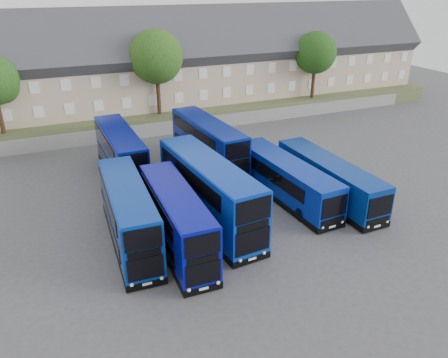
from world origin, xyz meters
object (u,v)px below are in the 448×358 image
at_px(dd_front_left, 129,216).
at_px(tree_far, 324,42).
at_px(coach_east_a, 286,180).
at_px(tree_mid, 157,59).
at_px(dd_front_mid, 177,221).
at_px(tree_east, 316,54).

xyz_separation_m(dd_front_left, tree_far, (34.34, 28.51, 5.71)).
bearing_deg(coach_east_a, tree_mid, 98.41).
relative_size(dd_front_mid, tree_mid, 1.10).
bearing_deg(tree_far, dd_front_mid, -136.30).
xyz_separation_m(dd_front_left, coach_east_a, (12.66, 1.60, -0.48)).
bearing_deg(dd_front_mid, tree_east, 43.46).
distance_m(coach_east_a, tree_far, 35.11).
xyz_separation_m(dd_front_mid, tree_mid, (5.69, 23.79, 6.11)).
bearing_deg(tree_east, tree_far, 49.40).
height_order(dd_front_mid, tree_far, tree_far).
relative_size(dd_front_left, tree_east, 1.28).
distance_m(coach_east_a, tree_east, 26.01).
relative_size(dd_front_left, coach_east_a, 0.90).
bearing_deg(tree_far, tree_mid, -165.96).
distance_m(dd_front_mid, tree_far, 44.21).
relative_size(coach_east_a, tree_east, 1.42).
bearing_deg(coach_east_a, tree_far, 47.60).
bearing_deg(tree_east, tree_mid, 178.57).
xyz_separation_m(dd_front_mid, coach_east_a, (10.01, 3.37, -0.42)).
bearing_deg(dd_front_left, tree_mid, 71.65).
height_order(tree_mid, tree_east, tree_mid).
bearing_deg(dd_front_left, tree_far, 42.10).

